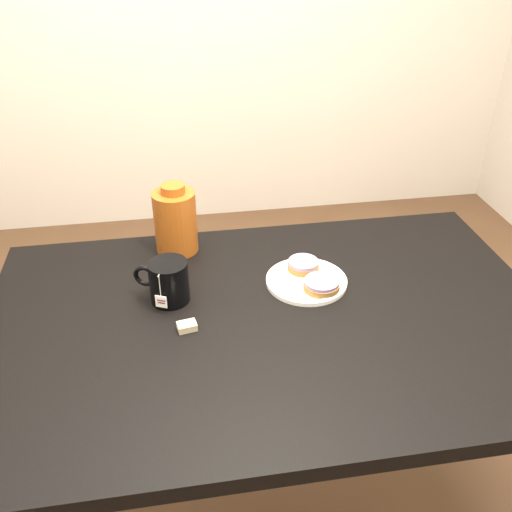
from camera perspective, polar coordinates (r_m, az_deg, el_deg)
name	(u,v)px	position (r m, az deg, el deg)	size (l,w,h in m)	color
ground_plane	(268,504)	(1.96, 1.19, -23.57)	(4.00, 4.00, 0.00)	brown
table	(271,342)	(1.46, 1.48, -8.60)	(1.40, 0.90, 0.75)	black
plate	(306,280)	(1.53, 5.07, -2.43)	(0.22, 0.22, 0.02)	white
bagel_back	(303,265)	(1.56, 4.74, -0.91)	(0.12, 0.12, 0.03)	brown
bagel_front	(321,285)	(1.49, 6.56, -2.87)	(0.12, 0.12, 0.03)	brown
mug	(168,281)	(1.45, -8.78, -2.51)	(0.16, 0.13, 0.11)	black
teabag_pouch	(187,326)	(1.38, -6.92, -6.99)	(0.04, 0.03, 0.02)	#C6B793
bagel_package	(175,221)	(1.64, -8.06, 3.51)	(0.15, 0.15, 0.21)	#682C0D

